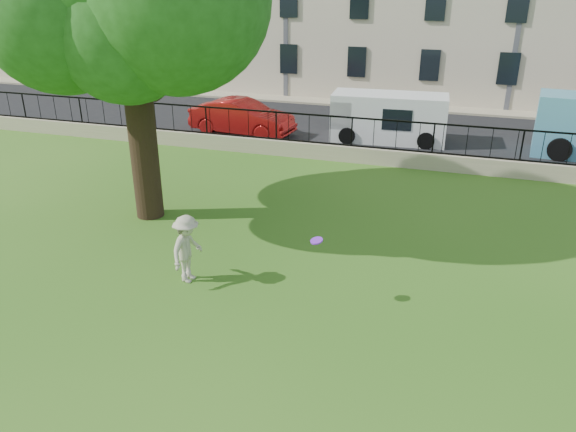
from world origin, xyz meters
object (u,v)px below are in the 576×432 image
(man, at_px, (187,249))
(red_sedan, at_px, (242,117))
(frisbee, at_px, (317,241))
(white_van, at_px, (389,118))

(man, relative_size, red_sedan, 0.35)
(man, distance_m, frisbee, 3.14)
(man, height_order, frisbee, man)
(red_sedan, bearing_deg, white_van, -75.30)
(frisbee, bearing_deg, man, -179.87)
(white_van, bearing_deg, man, -104.78)
(man, relative_size, white_van, 0.35)
(man, xyz_separation_m, red_sedan, (-3.64, 12.47, -0.05))
(man, bearing_deg, red_sedan, 21.39)
(red_sedan, xyz_separation_m, white_van, (6.33, 0.95, 0.23))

